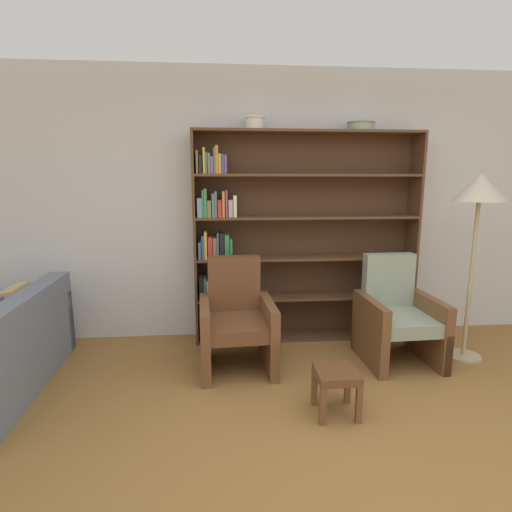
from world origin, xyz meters
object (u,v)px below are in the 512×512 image
(armchair_leather, at_px, (236,322))
(floor_lamp, at_px, (479,197))
(bookshelf, at_px, (288,240))
(armchair_cushioned, at_px, (397,317))
(bowl_sage, at_px, (361,125))
(bowl_brass, at_px, (255,122))
(footstool, at_px, (336,380))

(armchair_leather, height_order, floor_lamp, floor_lamp)
(bookshelf, relative_size, armchair_cushioned, 2.36)
(armchair_leather, distance_m, armchair_cushioned, 1.48)
(bowl_sage, relative_size, floor_lamp, 0.16)
(bookshelf, relative_size, armchair_leather, 2.36)
(armchair_leather, distance_m, floor_lamp, 2.41)
(bowl_brass, bearing_deg, armchair_cushioned, -25.19)
(bowl_brass, relative_size, floor_lamp, 0.12)
(bookshelf, height_order, armchair_cushioned, bookshelf)
(bowl_brass, height_order, armchair_leather, bowl_brass)
(bowl_sage, bearing_deg, armchair_cushioned, -69.73)
(bookshelf, xyz_separation_m, armchair_cushioned, (0.92, -0.62, -0.63))
(footstool, bearing_deg, bowl_sage, 67.84)
(armchair_cushioned, bearing_deg, bowl_sage, -71.66)
(armchair_cushioned, xyz_separation_m, floor_lamp, (0.67, -0.01, 1.09))
(armchair_leather, relative_size, armchair_cushioned, 1.00)
(bookshelf, distance_m, armchair_cushioned, 1.28)
(bowl_sage, bearing_deg, bookshelf, 178.02)
(floor_lamp, xyz_separation_m, footstool, (-1.47, -0.82, -1.24))
(bowl_brass, height_order, floor_lamp, bowl_brass)
(armchair_cushioned, height_order, footstool, armchair_cushioned)
(floor_lamp, bearing_deg, footstool, -150.97)
(bookshelf, height_order, bowl_sage, bowl_sage)
(bowl_sage, xyz_separation_m, armchair_cushioned, (0.22, -0.59, -1.77))
(bookshelf, height_order, armchair_leather, bookshelf)
(bowl_sage, relative_size, armchair_cushioned, 0.28)
(bowl_brass, bearing_deg, armchair_leather, -109.63)
(bookshelf, bearing_deg, floor_lamp, -21.63)
(bookshelf, distance_m, footstool, 1.65)
(bookshelf, xyz_separation_m, bowl_brass, (-0.34, -0.02, 1.15))
(bowl_sage, distance_m, floor_lamp, 1.27)
(bowl_brass, distance_m, footstool, 2.44)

